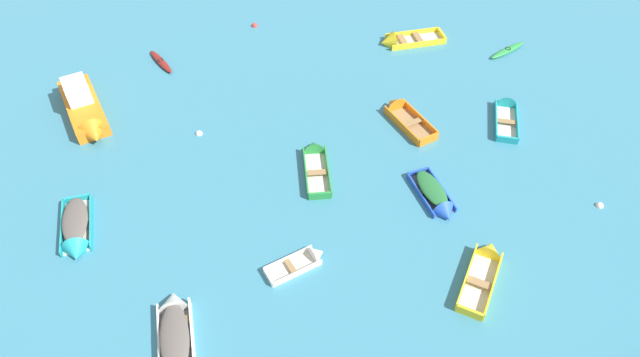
{
  "coord_description": "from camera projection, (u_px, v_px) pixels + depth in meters",
  "views": [
    {
      "loc": [
        2.96,
        2.65,
        21.77
      ],
      "look_at": [
        0.0,
        22.63,
        0.15
      ],
      "focal_mm": 30.59,
      "sensor_mm": 36.0,
      "label": 1
    }
  ],
  "objects": [
    {
      "name": "kayak_maroon_near_left",
      "position": [
        161.0,
        61.0,
        37.04
      ],
      "size": [
        2.59,
        2.6,
        0.3
      ],
      "color": "maroon",
      "rests_on": "ground_plane"
    },
    {
      "name": "rowboat_blue_outer_left",
      "position": [
        437.0,
        199.0,
        28.4
      ],
      "size": [
        2.82,
        3.78,
        1.21
      ],
      "color": "#4C4C51",
      "rests_on": "ground_plane"
    },
    {
      "name": "rowboat_white_center",
      "position": [
        175.0,
        326.0,
        23.36
      ],
      "size": [
        2.89,
        4.6,
        1.32
      ],
      "color": "gray",
      "rests_on": "ground_plane"
    },
    {
      "name": "rowboat_turquoise_back_row_right",
      "position": [
        506.0,
        110.0,
        33.47
      ],
      "size": [
        1.51,
        4.1,
        1.18
      ],
      "color": "beige",
      "rests_on": "ground_plane"
    },
    {
      "name": "motor_launch_orange_back_row_center",
      "position": [
        84.0,
        109.0,
        32.84
      ],
      "size": [
        5.18,
        6.05,
        2.22
      ],
      "color": "orange",
      "rests_on": "ground_plane"
    },
    {
      "name": "rowboat_orange_cluster_outer",
      "position": [
        401.0,
        113.0,
        33.22
      ],
      "size": [
        3.58,
        4.07,
        1.31
      ],
      "color": "#99754C",
      "rests_on": "ground_plane"
    },
    {
      "name": "mooring_buoy_between_boats_left",
      "position": [
        199.0,
        134.0,
        32.26
      ],
      "size": [
        0.41,
        0.41,
        0.41
      ],
      "primitive_type": "sphere",
      "color": "silver",
      "rests_on": "ground_plane"
    },
    {
      "name": "mooring_buoy_far_field",
      "position": [
        599.0,
        206.0,
        28.45
      ],
      "size": [
        0.41,
        0.41,
        0.41
      ],
      "primitive_type": "sphere",
      "color": "silver",
      "rests_on": "ground_plane"
    },
    {
      "name": "rowboat_turquoise_far_back",
      "position": [
        76.0,
        233.0,
        26.82
      ],
      "size": [
        2.91,
        4.23,
        1.33
      ],
      "color": "beige",
      "rests_on": "ground_plane"
    },
    {
      "name": "rowboat_green_midfield_right",
      "position": [
        315.0,
        158.0,
        30.58
      ],
      "size": [
        2.19,
        4.35,
        1.17
      ],
      "color": "beige",
      "rests_on": "ground_plane"
    },
    {
      "name": "rowboat_yellow_midfield_left",
      "position": [
        485.0,
        264.0,
        25.71
      ],
      "size": [
        2.4,
        4.38,
        1.17
      ],
      "color": "beige",
      "rests_on": "ground_plane"
    },
    {
      "name": "kayak_green_back_row_left",
      "position": [
        507.0,
        50.0,
        37.94
      ],
      "size": [
        2.72,
        2.67,
        0.31
      ],
      "color": "#288C3D",
      "rests_on": "ground_plane"
    },
    {
      "name": "rowboat_yellow_outer_right",
      "position": [
        398.0,
        41.0,
        38.61
      ],
      "size": [
        4.83,
        3.09,
        1.45
      ],
      "color": "beige",
      "rests_on": "ground_plane"
    },
    {
      "name": "rowboat_white_far_right",
      "position": [
        307.0,
        259.0,
        25.96
      ],
      "size": [
        2.93,
        2.59,
        0.93
      ],
      "color": "beige",
      "rests_on": "ground_plane"
    },
    {
      "name": "mooring_buoy_outer_edge",
      "position": [
        255.0,
        26.0,
        40.36
      ],
      "size": [
        0.45,
        0.45,
        0.45
      ],
      "primitive_type": "sphere",
      "color": "red",
      "rests_on": "ground_plane"
    }
  ]
}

